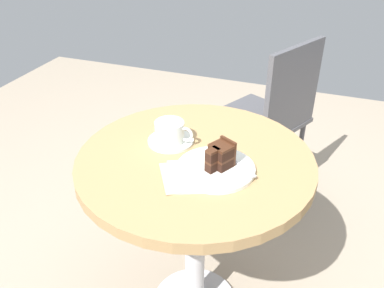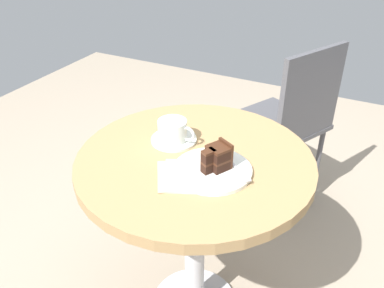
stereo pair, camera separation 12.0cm
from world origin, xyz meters
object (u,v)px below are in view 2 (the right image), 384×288
(cake_slice, at_px, (217,157))
(napkin, at_px, (188,176))
(coffee_cup, at_px, (173,130))
(cake_plate, at_px, (212,170))
(cafe_chair, at_px, (289,117))
(saucer, at_px, (174,139))
(teaspoon, at_px, (174,130))
(fork, at_px, (238,170))

(cake_slice, bearing_deg, napkin, -137.18)
(coffee_cup, relative_size, napkin, 0.55)
(cake_plate, relative_size, cafe_chair, 0.27)
(coffee_cup, xyz_separation_m, cake_plate, (0.18, -0.09, -0.04))
(saucer, distance_m, cafe_chair, 0.72)
(cake_plate, distance_m, cake_slice, 0.04)
(coffee_cup, bearing_deg, cake_plate, -27.65)
(cake_slice, relative_size, napkin, 0.41)
(teaspoon, relative_size, napkin, 0.35)
(cake_plate, height_order, cake_slice, cake_slice)
(saucer, distance_m, cake_plate, 0.21)
(napkin, height_order, cafe_chair, cafe_chair)
(cake_slice, height_order, cafe_chair, cafe_chair)
(napkin, bearing_deg, cafe_chair, 83.84)
(saucer, bearing_deg, cake_slice, -25.93)
(napkin, bearing_deg, saucer, 130.38)
(cake_slice, distance_m, cafe_chair, 0.79)
(saucer, height_order, coffee_cup, coffee_cup)
(coffee_cup, distance_m, napkin, 0.19)
(coffee_cup, relative_size, cake_slice, 1.35)
(saucer, relative_size, teaspoon, 1.87)
(saucer, xyz_separation_m, cake_plate, (0.18, -0.10, 0.00))
(teaspoon, bearing_deg, cake_slice, -84.86)
(saucer, distance_m, coffee_cup, 0.04)
(fork, height_order, cafe_chair, cafe_chair)
(cake_slice, xyz_separation_m, fork, (0.06, 0.01, -0.03))
(cake_plate, xyz_separation_m, fork, (0.07, 0.02, 0.01))
(napkin, bearing_deg, teaspoon, 127.98)
(coffee_cup, height_order, fork, coffee_cup)
(coffee_cup, xyz_separation_m, teaspoon, (-0.03, 0.05, -0.03))
(cake_slice, bearing_deg, coffee_cup, 155.62)
(cafe_chair, bearing_deg, cake_slice, 24.42)
(coffee_cup, bearing_deg, saucer, 104.34)
(coffee_cup, height_order, cake_plate, coffee_cup)
(cake_plate, bearing_deg, cafe_chair, 87.31)
(saucer, xyz_separation_m, cafe_chair, (0.22, 0.67, -0.18))
(saucer, distance_m, napkin, 0.20)
(cake_plate, distance_m, napkin, 0.07)
(napkin, bearing_deg, cake_slice, 42.82)
(coffee_cup, distance_m, teaspoon, 0.07)
(fork, bearing_deg, cake_plate, -122.05)
(cafe_chair, bearing_deg, saucer, 8.43)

